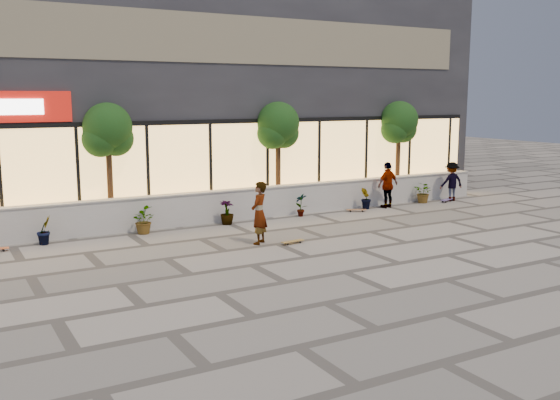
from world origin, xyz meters
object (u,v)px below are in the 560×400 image
skater_right_near (388,185)px  skateboard_right_far (447,200)px  tree_midwest (108,133)px  skateboard_right_near (356,210)px  tree_east (399,125)px  skater_center (259,213)px  skater_right_far (452,182)px  tree_mideast (278,128)px  skateboard_center (293,241)px

skater_right_near → skateboard_right_far: size_ratio=2.09×
tree_midwest → skateboard_right_near: tree_midwest is taller
tree_east → skateboard_right_far: 3.52m
tree_midwest → skater_center: 5.56m
skater_center → skater_right_far: size_ratio=1.15×
tree_mideast → tree_east: (5.50, 0.00, 0.00)m
tree_east → skateboard_right_far: tree_east is taller
tree_mideast → skateboard_center: (-2.12, -4.61, -2.91)m
skater_right_near → skateboard_right_far: 3.02m
tree_east → skater_right_far: bearing=-41.5°
skater_center → skateboard_right_near: bearing=164.5°
skateboard_right_far → tree_east: bearing=111.5°
tree_midwest → tree_east: bearing=0.0°
skater_center → skater_right_far: 10.38m
tree_mideast → skateboard_right_near: tree_mideast is taller
skater_right_far → skateboard_center: size_ratio=2.12×
tree_midwest → skateboard_right_far: 13.20m
skater_right_far → skater_right_near: bearing=8.9°
tree_east → skater_right_near: tree_east is taller
skater_right_near → skateboard_right_near: 1.68m
tree_east → skater_center: 9.62m
skater_right_near → tree_east: bearing=-148.7°
skater_center → tree_mideast: bearing=-167.2°
tree_east → skateboard_right_near: (-3.11, -1.50, -2.91)m
tree_midwest → skater_right_far: (13.08, -1.40, -2.22)m
skateboard_right_far → skater_right_far: bearing=-0.3°
skater_right_near → skateboard_right_near: (-1.49, -0.10, -0.79)m
skateboard_center → skateboard_right_near: bearing=28.0°
skater_right_far → skateboard_right_near: 4.75m
skater_center → skateboard_center: bearing=107.5°
tree_east → skater_center: tree_east is taller
tree_midwest → skateboard_right_near: (8.39, -1.50, -2.91)m
skateboard_right_far → tree_mideast: bearing=148.4°
tree_mideast → skater_center: bearing=-125.3°
tree_east → tree_mideast: bearing=180.0°
skater_right_near → skateboard_center: (-5.99, -3.21, -0.78)m
tree_mideast → skater_right_near: (3.87, -1.40, -2.13)m
tree_east → skater_right_far: 3.06m
tree_mideast → skater_right_far: 7.55m
tree_mideast → skateboard_center: bearing=-114.6°
tree_mideast → skater_center: 5.49m
tree_mideast → skateboard_center: size_ratio=5.41×
skateboard_center → tree_midwest: bearing=123.5°
skater_right_near → skater_right_far: skater_right_near is taller
tree_mideast → skater_center: (-2.93, -4.13, -2.10)m
skater_center → skater_right_near: skater_center is taller
skateboard_right_near → skateboard_right_far: skateboard_right_far is taller
tree_midwest → skater_right_far: tree_midwest is taller
skateboard_center → skateboard_right_near: same height
skater_right_near → skateboard_center: size_ratio=2.36×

